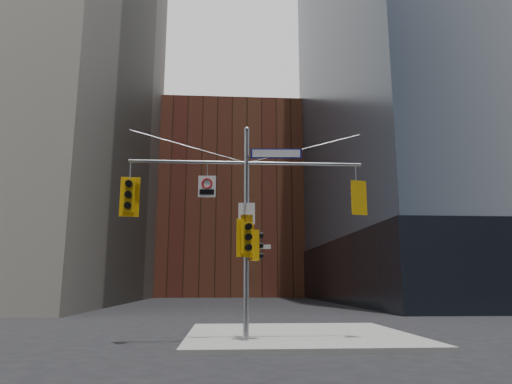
{
  "coord_description": "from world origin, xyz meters",
  "views": [
    {
      "loc": [
        -0.68,
        -13.17,
        1.96
      ],
      "look_at": [
        0.32,
        2.0,
        4.98
      ],
      "focal_mm": 32.0,
      "sensor_mm": 36.0,
      "label": 1
    }
  ],
  "objects": [
    {
      "name": "regulatory_sign_pole",
      "position": [
        0.0,
        1.88,
        4.2
      ],
      "size": [
        0.55,
        0.1,
        0.73
      ],
      "rotation": [
        0.0,
        0.0,
        -0.13
      ],
      "color": "silver",
      "rests_on": "ground"
    },
    {
      "name": "signal_assembly",
      "position": [
        0.0,
        1.99,
        4.42
      ],
      "size": [
        8.0,
        0.8,
        7.3
      ],
      "color": "gray",
      "rests_on": "ground"
    },
    {
      "name": "sidewalk_corner",
      "position": [
        2.0,
        4.0,
        0.07
      ],
      "size": [
        8.0,
        8.0,
        0.15
      ],
      "primitive_type": "cube",
      "color": "gray",
      "rests_on": "ground"
    },
    {
      "name": "podium_ne",
      "position": [
        28.0,
        32.0,
        3.0
      ],
      "size": [
        36.4,
        36.4,
        6.0
      ],
      "primitive_type": "cube",
      "color": "black",
      "rests_on": "ground"
    },
    {
      "name": "ground",
      "position": [
        0.0,
        0.0,
        0.0
      ],
      "size": [
        160.0,
        160.0,
        0.0
      ],
      "primitive_type": "plane",
      "color": "black",
      "rests_on": "ground"
    },
    {
      "name": "traffic_light_east_arm",
      "position": [
        3.8,
        1.99,
        4.8
      ],
      "size": [
        0.56,
        0.51,
        1.19
      ],
      "rotation": [
        0.0,
        0.0,
        3.37
      ],
      "color": "#DDA10B",
      "rests_on": "ground"
    },
    {
      "name": "regulatory_sign_arm",
      "position": [
        -1.34,
        1.97,
        5.17
      ],
      "size": [
        0.59,
        0.07,
        0.74
      ],
      "rotation": [
        0.0,
        0.0,
        -0.03
      ],
      "color": "silver",
      "rests_on": "ground"
    },
    {
      "name": "traffic_light_pole_front",
      "position": [
        -0.0,
        1.73,
        3.4
      ],
      "size": [
        0.59,
        0.55,
        1.26
      ],
      "rotation": [
        0.0,
        0.0,
        0.25
      ],
      "color": "#DDA10B",
      "rests_on": "ground"
    },
    {
      "name": "street_sign_blade",
      "position": [
        1.02,
        2.0,
        6.35
      ],
      "size": [
        1.77,
        0.14,
        0.34
      ],
      "rotation": [
        0.0,
        0.0,
        -0.05
      ],
      "color": "navy",
      "rests_on": "ground"
    },
    {
      "name": "street_blade_ns",
      "position": [
        0.0,
        2.45,
        2.84
      ],
      "size": [
        0.06,
        0.71,
        0.14
      ],
      "rotation": [
        0.0,
        0.0,
        0.04
      ],
      "color": "#145926",
      "rests_on": "ground"
    },
    {
      "name": "brick_midrise",
      "position": [
        0.0,
        58.0,
        14.0
      ],
      "size": [
        26.0,
        20.0,
        28.0
      ],
      "primitive_type": "cube",
      "color": "brown",
      "rests_on": "ground"
    },
    {
      "name": "traffic_light_west_arm",
      "position": [
        -3.93,
        2.01,
        4.8
      ],
      "size": [
        0.65,
        0.53,
        1.36
      ],
      "rotation": [
        0.0,
        0.0,
        0.08
      ],
      "color": "#DDA10B",
      "rests_on": "ground"
    },
    {
      "name": "traffic_light_pole_side",
      "position": [
        0.32,
        2.01,
        3.17
      ],
      "size": [
        0.43,
        0.36,
        1.01
      ],
      "rotation": [
        0.0,
        0.0,
        1.73
      ],
      "color": "#DDA10B",
      "rests_on": "ground"
    },
    {
      "name": "street_blade_ew",
      "position": [
        0.45,
        2.0,
        3.12
      ],
      "size": [
        0.72,
        0.12,
        0.15
      ],
      "rotation": [
        0.0,
        0.0,
        -0.12
      ],
      "color": "silver",
      "rests_on": "ground"
    }
  ]
}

